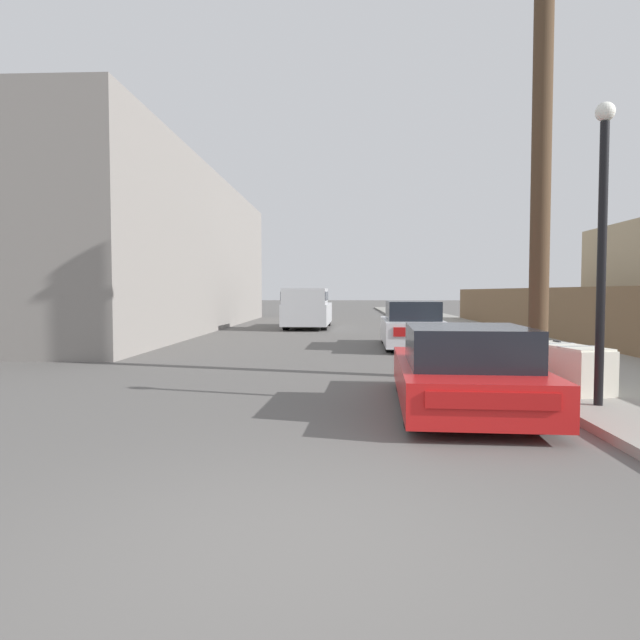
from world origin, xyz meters
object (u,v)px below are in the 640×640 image
(discarded_fridge, at_px, (566,367))
(utility_pole, at_px, (541,152))
(parked_sports_car_red, at_px, (464,371))
(pickup_truck, at_px, (307,309))
(street_lamp, at_px, (602,229))
(car_parked_mid, at_px, (411,326))

(discarded_fridge, bearing_deg, utility_pole, 75.18)
(parked_sports_car_red, bearing_deg, utility_pole, 56.97)
(pickup_truck, height_order, street_lamp, street_lamp)
(discarded_fridge, xyz_separation_m, utility_pole, (0.05, 1.51, 3.78))
(pickup_truck, bearing_deg, car_parked_mid, 114.20)
(discarded_fridge, height_order, street_lamp, street_lamp)
(parked_sports_car_red, height_order, car_parked_mid, car_parked_mid)
(discarded_fridge, distance_m, street_lamp, 2.45)
(pickup_truck, bearing_deg, utility_pole, 110.42)
(pickup_truck, bearing_deg, parked_sports_car_red, 101.99)
(parked_sports_car_red, distance_m, street_lamp, 2.69)
(car_parked_mid, height_order, pickup_truck, pickup_truck)
(discarded_fridge, relative_size, utility_pole, 0.22)
(car_parked_mid, relative_size, utility_pole, 0.56)
(pickup_truck, xyz_separation_m, utility_pole, (5.35, -15.21, 3.34))
(parked_sports_car_red, bearing_deg, discarded_fridge, 33.84)
(car_parked_mid, bearing_deg, discarded_fridge, -77.40)
(parked_sports_car_red, bearing_deg, pickup_truck, 103.99)
(car_parked_mid, distance_m, utility_pole, 7.57)
(parked_sports_car_red, xyz_separation_m, street_lamp, (1.80, -0.21, 1.99))
(street_lamp, bearing_deg, utility_pole, 87.92)
(street_lamp, bearing_deg, pickup_truck, 106.23)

